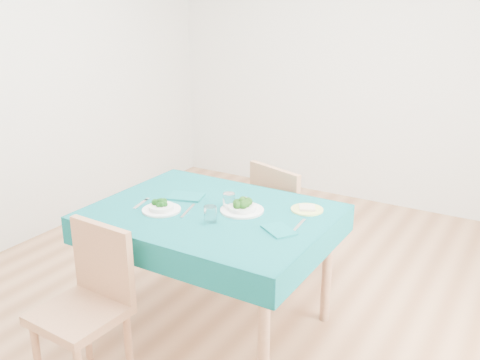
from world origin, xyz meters
The scene contains 16 objects.
room_shell centered at (0.00, 0.00, 1.35)m, with size 4.02×4.52×2.73m.
table centered at (0.00, -0.32, 0.38)m, with size 1.34×1.02×0.76m, color #075255.
chair_near centered at (-0.26, -1.11, 0.50)m, with size 0.40×0.44×1.00m, color #A5714D.
chair_far centered at (0.13, 0.52, 0.55)m, with size 0.44×0.48×1.11m, color #A5714D.
bowl_near centered at (-0.24, -0.47, 0.79)m, with size 0.22×0.22×0.07m, color white, non-canonical shape.
bowl_far centered at (0.15, -0.24, 0.80)m, with size 0.25×0.25×0.08m, color white, non-canonical shape.
fork_near centered at (-0.42, -0.45, 0.76)m, with size 0.02×0.16×0.00m, color silver.
knife_near centered at (-0.11, -0.39, 0.76)m, with size 0.02×0.21×0.00m, color silver.
fork_far centered at (0.06, -0.13, 0.76)m, with size 0.02×0.16×0.00m, color silver.
knife_far centered at (0.52, -0.28, 0.76)m, with size 0.02×0.23×0.00m, color silver.
napkin_near centered at (-0.25, -0.22, 0.76)m, with size 0.21×0.15×0.01m, color #0B5B5E.
napkin_far centered at (0.46, -0.37, 0.76)m, with size 0.18×0.13×0.01m, color #0B5B5E.
tumbler_center centered at (0.07, -0.23, 0.80)m, with size 0.07×0.07×0.09m, color white.
tumbler_side centered at (0.08, -0.46, 0.80)m, with size 0.07×0.07×0.09m, color white.
side_plate centered at (0.47, -0.03, 0.76)m, with size 0.19×0.19×0.01m, color #D8E06D.
bread_slice centered at (0.47, -0.03, 0.77)m, with size 0.09×0.09×0.01m, color beige.
Camera 1 is at (1.60, -2.67, 1.92)m, focal length 40.00 mm.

